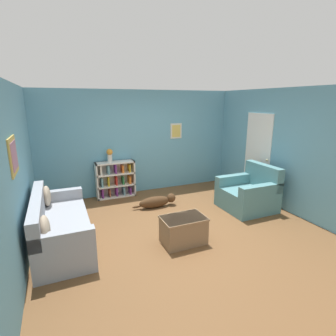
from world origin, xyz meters
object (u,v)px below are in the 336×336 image
object	(u,v)px
couch	(59,227)
recliner_chair	(249,194)
bookshelf	(115,179)
coffee_table	(183,229)
dog	(157,201)
vase	(110,155)

from	to	relation	value
couch	recliner_chair	xyz separation A→B (m)	(3.90, 0.02, 0.01)
bookshelf	couch	bearing A→B (deg)	-124.86
coffee_table	dog	world-z (taller)	coffee_table
vase	bookshelf	bearing A→B (deg)	9.85
bookshelf	recliner_chair	xyz separation A→B (m)	(2.55, -1.92, -0.10)
recliner_chair	coffee_table	world-z (taller)	recliner_chair
recliner_chair	couch	bearing A→B (deg)	-179.77
recliner_chair	coffee_table	bearing A→B (deg)	-159.45
bookshelf	dog	distance (m)	1.31
bookshelf	recliner_chair	size ratio (longest dim) A/B	0.93
coffee_table	dog	size ratio (longest dim) A/B	0.72
coffee_table	dog	xyz separation A→B (m)	(0.14, 1.60, -0.11)
couch	recliner_chair	distance (m)	3.90
recliner_chair	vase	xyz separation A→B (m)	(-2.66, 1.90, 0.74)
couch	vase	xyz separation A→B (m)	(1.24, 1.91, 0.75)
couch	recliner_chair	bearing A→B (deg)	0.23
couch	vase	distance (m)	2.40
recliner_chair	vase	bearing A→B (deg)	144.46
bookshelf	coffee_table	size ratio (longest dim) A/B	1.30
coffee_table	recliner_chair	bearing A→B (deg)	20.55
recliner_chair	coffee_table	distance (m)	2.12
couch	bookshelf	world-z (taller)	bookshelf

